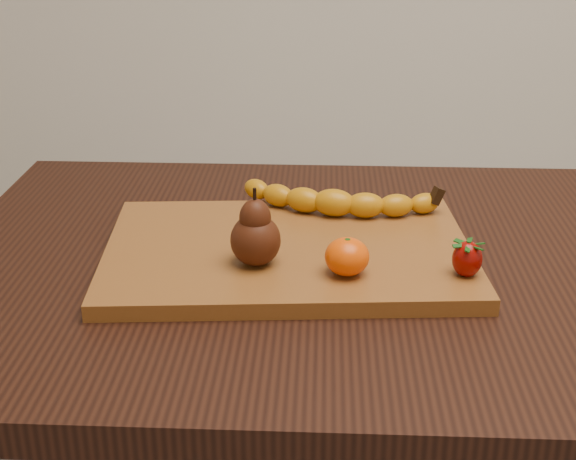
# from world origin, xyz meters

# --- Properties ---
(table) EXTENTS (1.00, 0.70, 0.76)m
(table) POSITION_xyz_m (0.00, 0.00, 0.66)
(table) COLOR black
(table) RESTS_ON ground
(cutting_board) EXTENTS (0.47, 0.33, 0.02)m
(cutting_board) POSITION_xyz_m (-0.06, -0.01, 0.77)
(cutting_board) COLOR brown
(cutting_board) RESTS_ON table
(banana) EXTENTS (0.24, 0.10, 0.04)m
(banana) POSITION_xyz_m (-0.00, 0.09, 0.80)
(banana) COLOR #CA8309
(banana) RESTS_ON cutting_board
(pear) EXTENTS (0.07, 0.07, 0.09)m
(pear) POSITION_xyz_m (-0.10, -0.06, 0.83)
(pear) COLOR #401A0A
(pear) RESTS_ON cutting_board
(mandarin) EXTENTS (0.06, 0.06, 0.04)m
(mandarin) POSITION_xyz_m (0.01, -0.09, 0.80)
(mandarin) COLOR #F54D02
(mandarin) RESTS_ON cutting_board
(strawberry) EXTENTS (0.04, 0.04, 0.04)m
(strawberry) POSITION_xyz_m (0.15, -0.08, 0.80)
(strawberry) COLOR #860803
(strawberry) RESTS_ON cutting_board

